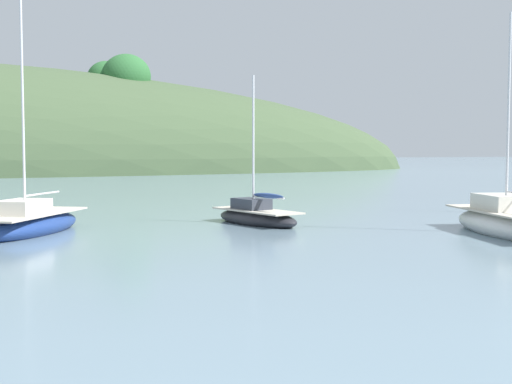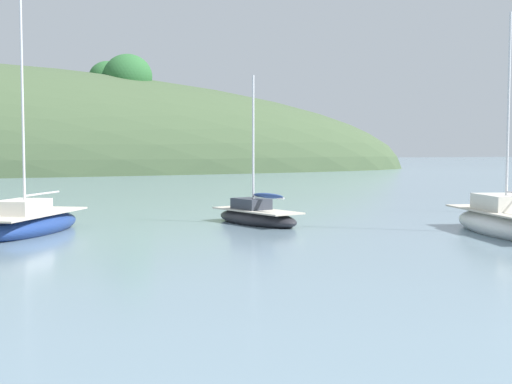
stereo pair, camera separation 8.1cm
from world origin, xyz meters
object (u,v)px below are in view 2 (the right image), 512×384
sailboat_black_sloop (29,223)px  mooring_buoy_inner (18,204)px  sailboat_red_portside (256,216)px  sailboat_white_near (510,223)px

sailboat_black_sloop → mooring_buoy_inner: sailboat_black_sloop is taller
sailboat_red_portside → mooring_buoy_inner: (-8.50, 12.26, -0.19)m
mooring_buoy_inner → sailboat_red_portside: bearing=-55.3°
sailboat_black_sloop → sailboat_white_near: 16.94m
sailboat_white_near → mooring_buoy_inner: (-15.50, 18.67, -0.28)m
sailboat_red_portside → mooring_buoy_inner: 14.92m
sailboat_white_near → sailboat_red_portside: size_ratio=1.31×
sailboat_black_sloop → sailboat_white_near: sailboat_black_sloop is taller
sailboat_white_near → sailboat_red_portside: sailboat_white_near is taller
sailboat_black_sloop → sailboat_red_portside: size_ratio=1.47×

